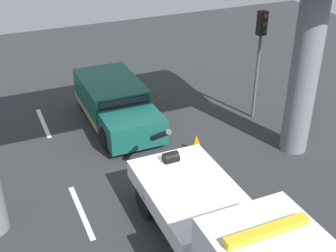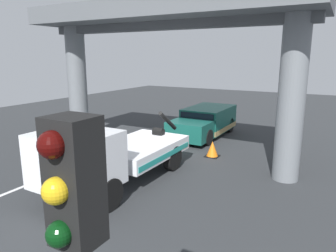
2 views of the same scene
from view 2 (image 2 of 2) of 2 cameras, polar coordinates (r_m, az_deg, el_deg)
name	(u,v)px [view 2 (image 2 of 2)]	position (r m, az deg, el deg)	size (l,w,h in m)	color
ground_plane	(161,160)	(14.00, -1.23, -6.31)	(60.00, 40.00, 0.10)	#2D3033
lane_stripe_west	(172,127)	(20.31, 0.70, -0.13)	(2.60, 0.16, 0.01)	silver
lane_stripe_mid	(113,150)	(15.49, -10.03, -4.41)	(2.60, 0.16, 0.01)	silver
tow_truck_white	(108,155)	(10.83, -11.01, -5.30)	(7.26, 2.47, 2.46)	white
towed_van_green	(205,122)	(18.09, 6.79, 0.70)	(5.21, 2.25, 1.58)	#145147
overpass_structure	(165,32)	(13.56, -0.60, 16.86)	(3.60, 12.37, 6.67)	slate
traffic_light_near	(303,88)	(14.51, 23.41, 6.42)	(0.39, 0.32, 4.37)	#515456
traffic_cone_orange	(212,149)	(14.41, 8.12, -4.24)	(0.60, 0.60, 0.72)	orange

